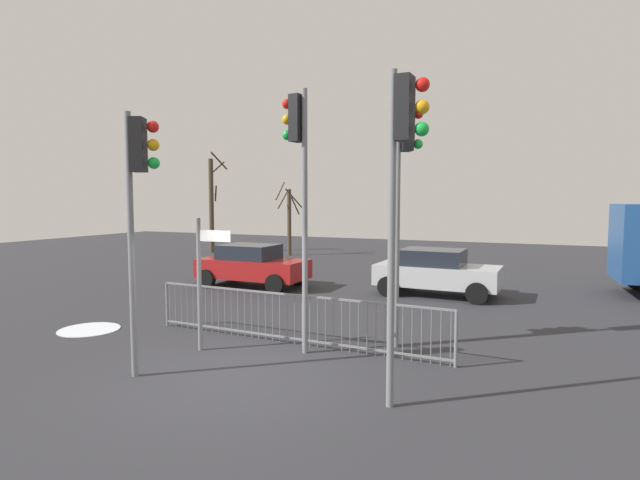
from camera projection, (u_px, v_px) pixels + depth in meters
ground_plane at (234, 376)px, 8.66m from camera, size 60.00×60.00×0.00m
traffic_light_mid_left at (404, 169)px, 10.12m from camera, size 0.50×0.43×5.01m
traffic_light_rear_left at (138, 184)px, 8.43m from camera, size 0.53×0.40×4.51m
traffic_light_mid_right at (402, 163)px, 7.06m from camera, size 0.57×0.33×4.86m
traffic_light_foreground_left at (299, 162)px, 9.76m from camera, size 0.56×0.35×5.16m
direction_sign_post at (202, 276)px, 10.03m from camera, size 0.79×0.09×2.68m
pedestrian_guard_railing at (291, 318)px, 10.58m from camera, size 6.91×0.35×1.07m
car_silver_far at (436, 271)px, 15.92m from camera, size 3.86×2.04×1.47m
car_red_near at (252, 265)px, 17.54m from camera, size 3.80×1.92×1.47m
bare_tree_left at (289, 219)px, 27.22m from camera, size 1.48×1.42×4.02m
bare_tree_right at (212, 203)px, 28.78m from camera, size 1.31×1.33×5.69m
snow_patch_kerb at (89, 330)px, 11.75m from camera, size 1.38×1.38×0.01m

